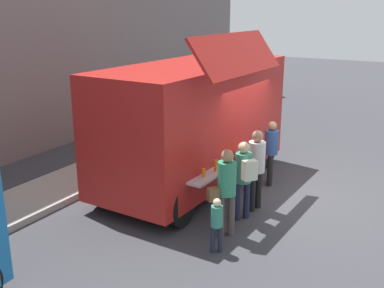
{
  "coord_description": "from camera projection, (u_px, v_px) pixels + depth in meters",
  "views": [
    {
      "loc": [
        -10.01,
        -3.31,
        4.3
      ],
      "look_at": [
        -1.31,
        1.72,
        1.3
      ],
      "focal_mm": 43.3,
      "sensor_mm": 36.0,
      "label": 1
    }
  ],
  "objects": [
    {
      "name": "ground_plane",
      "position": [
        281.0,
        192.0,
        11.12
      ],
      "size": [
        60.0,
        60.0,
        0.0
      ],
      "primitive_type": "plane",
      "color": "#38383D"
    },
    {
      "name": "food_truck_main",
      "position": [
        195.0,
        120.0,
        11.23
      ],
      "size": [
        5.77,
        3.0,
        3.76
      ],
      "rotation": [
        0.0,
        0.0,
        -0.04
      ],
      "color": "red",
      "rests_on": "ground"
    },
    {
      "name": "trash_bin",
      "position": [
        199.0,
        120.0,
        16.32
      ],
      "size": [
        0.6,
        0.6,
        0.92
      ],
      "primitive_type": "cylinder",
      "color": "#2D6139",
      "rests_on": "ground"
    },
    {
      "name": "customer_front_ordering",
      "position": [
        256.0,
        164.0,
        9.9
      ],
      "size": [
        0.59,
        0.36,
        1.79
      ],
      "rotation": [
        0.0,
        0.0,
        1.36
      ],
      "color": "black",
      "rests_on": "ground"
    },
    {
      "name": "customer_mid_with_backpack",
      "position": [
        244.0,
        173.0,
        9.42
      ],
      "size": [
        0.5,
        0.54,
        1.68
      ],
      "rotation": [
        0.0,
        0.0,
        0.93
      ],
      "color": "#1C223A",
      "rests_on": "ground"
    },
    {
      "name": "customer_rear_waiting",
      "position": [
        226.0,
        186.0,
        8.74
      ],
      "size": [
        0.53,
        0.47,
        1.75
      ],
      "rotation": [
        0.0,
        0.0,
        0.93
      ],
      "color": "#504342",
      "rests_on": "ground"
    },
    {
      "name": "customer_extra_browsing",
      "position": [
        271.0,
        147.0,
        11.37
      ],
      "size": [
        0.33,
        0.33,
        1.62
      ],
      "rotation": [
        0.0,
        0.0,
        1.86
      ],
      "color": "black",
      "rests_on": "ground"
    },
    {
      "name": "child_near_queue",
      "position": [
        217.0,
        220.0,
        8.25
      ],
      "size": [
        0.21,
        0.21,
        1.05
      ],
      "rotation": [
        0.0,
        0.0,
        0.64
      ],
      "color": "#1E2438",
      "rests_on": "ground"
    }
  ]
}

